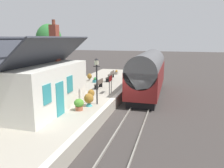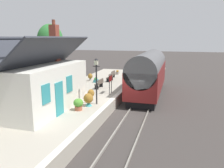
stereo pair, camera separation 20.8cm
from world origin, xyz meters
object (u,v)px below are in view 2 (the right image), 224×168
object	(u,v)px
train	(148,73)
lamp_post_platform	(96,72)
bench_platform_end	(110,77)
planter_edge_near	(90,77)
bench_by_lamp	(99,83)
planter_corner_building	(96,80)
planter_bench_right	(88,99)
tree_behind_building	(50,39)
planter_bench_left	(117,72)
planter_edge_far	(78,104)
station_sign_board	(110,80)
bench_near_building	(112,74)
planter_under_sign	(91,95)
station_building	(39,85)

from	to	relation	value
train	lamp_post_platform	xyz separation A→B (m)	(-7.14, 2.81, 1.05)
bench_platform_end	planter_edge_near	distance (m)	2.24
train	bench_by_lamp	size ratio (longest dim) A/B	7.63
bench_platform_end	lamp_post_platform	distance (m)	8.86
planter_corner_building	planter_bench_right	bearing A→B (deg)	-163.20
lamp_post_platform	tree_behind_building	xyz separation A→B (m)	(11.87, 10.83, 2.15)
planter_edge_near	planter_bench_left	bearing A→B (deg)	-18.19
planter_corner_building	planter_edge_far	world-z (taller)	planter_edge_far
planter_bench_right	station_sign_board	bearing A→B (deg)	-6.90
bench_near_building	planter_bench_left	bearing A→B (deg)	3.14
planter_under_sign	planter_corner_building	bearing A→B (deg)	17.36
planter_corner_building	tree_behind_building	distance (m)	9.94
planter_bench_right	planter_edge_far	bearing A→B (deg)	164.97
planter_edge_near	station_sign_board	world-z (taller)	station_sign_board
station_building	planter_bench_right	xyz separation A→B (m)	(1.38, -3.01, -1.17)
planter_corner_building	station_sign_board	xyz separation A→B (m)	(-4.35, -2.96, 0.93)
bench_near_building	station_sign_board	xyz separation A→B (m)	(-7.13, -1.88, 0.71)
planter_bench_right	bench_near_building	bearing A→B (deg)	7.29
bench_near_building	tree_behind_building	world-z (taller)	tree_behind_building
bench_by_lamp	planter_edge_near	distance (m)	3.85
bench_by_lamp	lamp_post_platform	xyz separation A→B (m)	(-4.94, -1.53, 1.88)
bench_near_building	planter_edge_far	bearing A→B (deg)	-174.68
planter_edge_far	tree_behind_building	distance (m)	17.37
bench_by_lamp	planter_edge_far	xyz separation A→B (m)	(-6.58, -0.83, -0.05)
planter_corner_building	planter_edge_near	size ratio (longest dim) A/B	0.92
planter_bench_right	planter_bench_left	xyz separation A→B (m)	(13.98, 1.57, -0.21)
train	planter_bench_right	bearing A→B (deg)	157.37
planter_bench_right	planter_under_sign	bearing A→B (deg)	14.13
station_sign_board	tree_behind_building	xyz separation A→B (m)	(8.57, 10.89, 3.32)
station_building	planter_under_sign	distance (m)	4.05
planter_corner_building	planter_under_sign	size ratio (longest dim) A/B	0.90
lamp_post_platform	planter_bench_left	bearing A→B (deg)	8.42
planter_bench_right	lamp_post_platform	xyz separation A→B (m)	(0.58, -0.41, 1.87)
bench_platform_end	planter_bench_left	world-z (taller)	bench_platform_end
planter_corner_building	planter_edge_far	distance (m)	9.55
station_building	planter_bench_right	world-z (taller)	station_building
train	bench_by_lamp	world-z (taller)	train
lamp_post_platform	planter_edge_far	bearing A→B (deg)	157.04
bench_platform_end	bench_near_building	world-z (taller)	same
train	planter_corner_building	size ratio (longest dim) A/B	13.96
planter_edge_far	station_sign_board	bearing A→B (deg)	-8.68
planter_bench_right	planter_bench_left	bearing A→B (deg)	6.41
bench_platform_end	planter_corner_building	world-z (taller)	bench_platform_end
planter_edge_far	lamp_post_platform	distance (m)	2.63
bench_platform_end	station_building	bearing A→B (deg)	169.71
planter_corner_building	lamp_post_platform	xyz separation A→B (m)	(-7.65, -2.90, 2.10)
bench_by_lamp	tree_behind_building	xyz separation A→B (m)	(6.92, 9.30, 4.03)
bench_near_building	planter_bench_right	size ratio (longest dim) A/B	1.51
planter_edge_far	planter_under_sign	size ratio (longest dim) A/B	0.92
planter_edge_near	planter_bench_right	bearing A→B (deg)	-159.14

